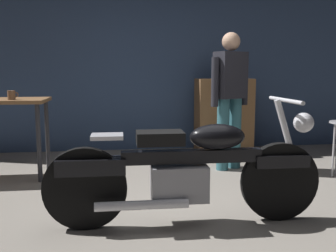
{
  "coord_description": "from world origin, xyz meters",
  "views": [
    {
      "loc": [
        -0.51,
        -3.18,
        1.2
      ],
      "look_at": [
        0.0,
        0.7,
        0.65
      ],
      "focal_mm": 41.2,
      "sensor_mm": 36.0,
      "label": 1
    }
  ],
  "objects_px": {
    "motorcycle": "(188,169)",
    "person_standing": "(230,95)",
    "mug_brown_stoneware": "(12,95)",
    "wooden_dresser": "(224,116)"
  },
  "relations": [
    {
      "from": "motorcycle",
      "to": "person_standing",
      "type": "height_order",
      "value": "person_standing"
    },
    {
      "from": "motorcycle",
      "to": "mug_brown_stoneware",
      "type": "relative_size",
      "value": 18.78
    },
    {
      "from": "motorcycle",
      "to": "person_standing",
      "type": "distance_m",
      "value": 1.93
    },
    {
      "from": "motorcycle",
      "to": "mug_brown_stoneware",
      "type": "xyz_separation_m",
      "value": [
        -1.67,
        1.48,
        0.5
      ]
    },
    {
      "from": "wooden_dresser",
      "to": "person_standing",
      "type": "bearing_deg",
      "value": -101.44
    },
    {
      "from": "wooden_dresser",
      "to": "motorcycle",
      "type": "bearing_deg",
      "value": -111.38
    },
    {
      "from": "mug_brown_stoneware",
      "to": "person_standing",
      "type": "bearing_deg",
      "value": 4.46
    },
    {
      "from": "wooden_dresser",
      "to": "mug_brown_stoneware",
      "type": "relative_size",
      "value": 9.43
    },
    {
      "from": "person_standing",
      "to": "mug_brown_stoneware",
      "type": "distance_m",
      "value": 2.51
    },
    {
      "from": "person_standing",
      "to": "mug_brown_stoneware",
      "type": "relative_size",
      "value": 14.32
    }
  ]
}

